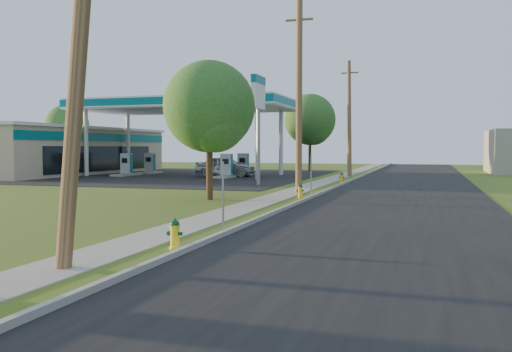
{
  "coord_description": "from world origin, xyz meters",
  "views": [
    {
      "loc": [
        5.74,
        -9.88,
        2.39
      ],
      "look_at": [
        0.0,
        8.0,
        1.4
      ],
      "focal_mm": 38.0,
      "sensor_mm": 36.0,
      "label": 1
    }
  ],
  "objects": [
    {
      "name": "tree_back",
      "position": [
        -31.89,
        40.14,
        4.56
      ],
      "size": [
        4.67,
        4.67,
        7.07
      ],
      "color": "#362514",
      "rests_on": "ground"
    },
    {
      "name": "sign_post_near",
      "position": [
        0.25,
        4.2,
        1.0
      ],
      "size": [
        0.05,
        0.04,
        2.0
      ],
      "primitive_type": "cube",
      "color": "gray",
      "rests_on": "ground"
    },
    {
      "name": "utility_pole_near",
      "position": [
        -0.6,
        -1.0,
        4.8
      ],
      "size": [
        1.4,
        0.32,
        9.48
      ],
      "color": "brown",
      "rests_on": "ground"
    },
    {
      "name": "fuel_pump_sw",
      "position": [
        -18.5,
        34.0,
        0.72
      ],
      "size": [
        1.2,
        3.2,
        1.9
      ],
      "color": "#9B998F",
      "rests_on": "ground"
    },
    {
      "name": "road",
      "position": [
        4.5,
        10.0,
        0.01
      ],
      "size": [
        8.0,
        120.0,
        0.02
      ],
      "primitive_type": "cube",
      "color": "black",
      "rests_on": "ground"
    },
    {
      "name": "utility_pole_far",
      "position": [
        -0.6,
        35.0,
        4.8
      ],
      "size": [
        1.4,
        0.32,
        9.5
      ],
      "color": "brown",
      "rests_on": "ground"
    },
    {
      "name": "gas_canopy",
      "position": [
        -14.0,
        32.0,
        5.9
      ],
      "size": [
        18.18,
        9.18,
        6.4
      ],
      "color": "silver",
      "rests_on": "ground"
    },
    {
      "name": "hydrant_near",
      "position": [
        0.06,
        1.56,
        0.36
      ],
      "size": [
        0.37,
        0.33,
        0.73
      ],
      "color": "yellow",
      "rests_on": "ground"
    },
    {
      "name": "tree_verge",
      "position": [
        -3.75,
        12.93,
        4.08
      ],
      "size": [
        4.18,
        4.18,
        6.34
      ],
      "color": "#362514",
      "rests_on": "ground"
    },
    {
      "name": "fuel_pump_nw",
      "position": [
        -18.5,
        30.0,
        0.72
      ],
      "size": [
        1.2,
        3.2,
        1.9
      ],
      "color": "#9B998F",
      "rests_on": "ground"
    },
    {
      "name": "utility_pole_mid",
      "position": [
        -0.6,
        17.0,
        4.95
      ],
      "size": [
        1.4,
        0.32,
        9.8
      ],
      "color": "brown",
      "rests_on": "ground"
    },
    {
      "name": "curb",
      "position": [
        0.5,
        10.0,
        0.07
      ],
      "size": [
        0.15,
        120.0,
        0.15
      ],
      "primitive_type": "cube",
      "color": "#9B998F",
      "rests_on": "ground"
    },
    {
      "name": "car_silver",
      "position": [
        -10.18,
        31.57,
        0.84
      ],
      "size": [
        5.02,
        2.25,
        1.68
      ],
      "primitive_type": "imported",
      "rotation": [
        0.0,
        0.0,
        1.63
      ],
      "color": "#B3B6BB",
      "rests_on": "ground"
    },
    {
      "name": "forecourt",
      "position": [
        -16.0,
        32.0,
        0.01
      ],
      "size": [
        26.0,
        28.0,
        0.02
      ],
      "primitive_type": "cube",
      "color": "black",
      "rests_on": "ground"
    },
    {
      "name": "fuel_pump_ne",
      "position": [
        -9.5,
        30.0,
        0.72
      ],
      "size": [
        1.2,
        3.2,
        1.9
      ],
      "color": "#9B998F",
      "rests_on": "ground"
    },
    {
      "name": "hydrant_mid",
      "position": [
        -0.09,
        15.15,
        0.33
      ],
      "size": [
        0.35,
        0.31,
        0.67
      ],
      "color": "yellow",
      "rests_on": "ground"
    },
    {
      "name": "tree_lot",
      "position": [
        -5.49,
        42.81,
        4.95
      ],
      "size": [
        5.07,
        5.07,
        7.68
      ],
      "color": "#362514",
      "rests_on": "ground"
    },
    {
      "name": "convenience_store",
      "position": [
        -26.98,
        32.0,
        2.13
      ],
      "size": [
        10.4,
        22.4,
        4.25
      ],
      "color": "tan",
      "rests_on": "ground"
    },
    {
      "name": "price_pylon",
      "position": [
        -4.5,
        22.5,
        5.43
      ],
      "size": [
        0.34,
        2.04,
        6.85
      ],
      "color": "gray",
      "rests_on": "ground"
    },
    {
      "name": "sign_post_mid",
      "position": [
        0.25,
        16.0,
        1.0
      ],
      "size": [
        0.05,
        0.04,
        2.0
      ],
      "primitive_type": "cube",
      "color": "gray",
      "rests_on": "ground"
    },
    {
      "name": "hydrant_far",
      "position": [
        0.13,
        26.47,
        0.36
      ],
      "size": [
        0.37,
        0.34,
        0.73
      ],
      "color": "yellow",
      "rests_on": "ground"
    },
    {
      "name": "fuel_pump_se",
      "position": [
        -9.5,
        34.0,
        0.72
      ],
      "size": [
        1.2,
        3.2,
        1.9
      ],
      "color": "#9B998F",
      "rests_on": "ground"
    },
    {
      "name": "ground_plane",
      "position": [
        0.0,
        0.0,
        0.0
      ],
      "size": [
        140.0,
        140.0,
        0.0
      ],
      "primitive_type": "plane",
      "color": "#425823",
      "rests_on": "ground"
    },
    {
      "name": "sign_post_far",
      "position": [
        0.25,
        28.2,
        1.0
      ],
      "size": [
        0.05,
        0.04,
        2.0
      ],
      "primitive_type": "cube",
      "color": "gray",
      "rests_on": "ground"
    },
    {
      "name": "sidewalk",
      "position": [
        -1.25,
        10.0,
        0.01
      ],
      "size": [
        1.5,
        120.0,
        0.03
      ],
      "primitive_type": "cube",
      "color": "#9C9A8F",
      "rests_on": "ground"
    }
  ]
}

